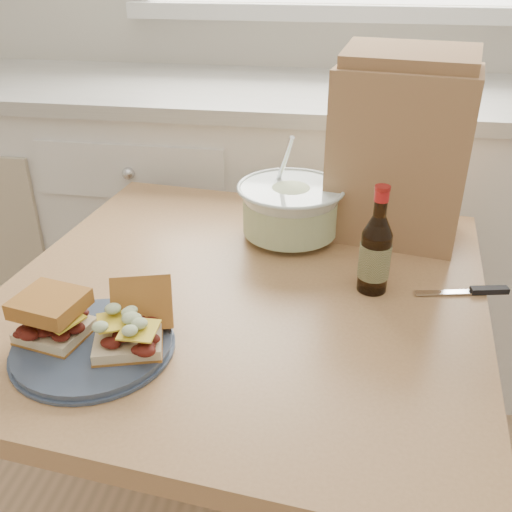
# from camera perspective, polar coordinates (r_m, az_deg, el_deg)

# --- Properties ---
(cabinet_run) EXTENTS (2.50, 0.64, 0.94)m
(cabinet_run) POSITION_cam_1_polar(r_m,az_deg,el_deg) (1.95, 5.35, 2.96)
(cabinet_run) COLOR white
(cabinet_run) RESTS_ON ground
(dining_table) EXTENTS (0.98, 0.98, 0.75)m
(dining_table) POSITION_cam_1_polar(r_m,az_deg,el_deg) (1.15, -1.30, -7.77)
(dining_table) COLOR tan
(dining_table) RESTS_ON ground
(plate) EXTENTS (0.25, 0.25, 0.02)m
(plate) POSITION_cam_1_polar(r_m,az_deg,el_deg) (0.96, -15.96, -8.62)
(plate) COLOR #3B485F
(plate) RESTS_ON dining_table
(sandwich_left) EXTENTS (0.12, 0.11, 0.07)m
(sandwich_left) POSITION_cam_1_polar(r_m,az_deg,el_deg) (0.97, -19.71, -5.67)
(sandwich_left) COLOR beige
(sandwich_left) RESTS_ON plate
(sandwich_right) EXTENTS (0.13, 0.17, 0.09)m
(sandwich_right) POSITION_cam_1_polar(r_m,az_deg,el_deg) (0.93, -12.25, -6.56)
(sandwich_right) COLOR beige
(sandwich_right) RESTS_ON plate
(coleslaw_bowl) EXTENTS (0.23, 0.23, 0.23)m
(coleslaw_bowl) POSITION_cam_1_polar(r_m,az_deg,el_deg) (1.25, 3.43, 4.40)
(coleslaw_bowl) COLOR silver
(coleslaw_bowl) RESTS_ON dining_table
(beer_bottle) EXTENTS (0.06, 0.06, 0.21)m
(beer_bottle) POSITION_cam_1_polar(r_m,az_deg,el_deg) (1.06, 11.85, 0.35)
(beer_bottle) COLOR black
(beer_bottle) RESTS_ON dining_table
(knife) EXTENTS (0.18, 0.05, 0.01)m
(knife) POSITION_cam_1_polar(r_m,az_deg,el_deg) (1.14, 21.28, -3.26)
(knife) COLOR silver
(knife) RESTS_ON dining_table
(paper_bag) EXTENTS (0.31, 0.23, 0.36)m
(paper_bag) POSITION_cam_1_polar(r_m,az_deg,el_deg) (1.26, 14.07, 9.72)
(paper_bag) COLOR #A97A52
(paper_bag) RESTS_ON dining_table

